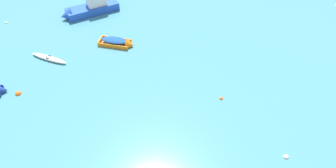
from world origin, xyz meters
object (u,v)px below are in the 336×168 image
at_px(motor_launch_blue_near_left, 89,8).
at_px(mooring_buoy_midfield, 18,94).
at_px(kayak_white_far_right, 49,58).
at_px(mooring_buoy_central, 6,23).
at_px(mooring_buoy_far_field, 221,99).
at_px(mooring_buoy_near_foreground, 286,157).
at_px(rowboat_orange_near_right, 120,43).

distance_m(motor_launch_blue_near_left, mooring_buoy_midfield, 12.48).
distance_m(motor_launch_blue_near_left, kayak_white_far_right, 7.97).
bearing_deg(mooring_buoy_central, mooring_buoy_midfield, -76.15).
relative_size(kayak_white_far_right, mooring_buoy_far_field, 11.58).
height_order(motor_launch_blue_near_left, mooring_buoy_far_field, motor_launch_blue_near_left).
bearing_deg(mooring_buoy_central, mooring_buoy_far_field, -37.33).
distance_m(motor_launch_blue_near_left, mooring_buoy_near_foreground, 23.96).
xyz_separation_m(rowboat_orange_near_right, mooring_buoy_near_foreground, (9.95, -14.23, -0.29)).
xyz_separation_m(mooring_buoy_far_field, mooring_buoy_central, (-18.30, 13.96, 0.00)).
relative_size(motor_launch_blue_near_left, mooring_buoy_midfield, 12.85).
bearing_deg(kayak_white_far_right, mooring_buoy_central, 125.03).
height_order(rowboat_orange_near_right, mooring_buoy_far_field, rowboat_orange_near_right).
xyz_separation_m(rowboat_orange_near_right, mooring_buoy_central, (-11.06, 5.70, -0.29)).
bearing_deg(mooring_buoy_midfield, mooring_buoy_central, 103.85).
bearing_deg(rowboat_orange_near_right, mooring_buoy_near_foreground, -55.04).
bearing_deg(rowboat_orange_near_right, motor_launch_blue_near_left, 114.50).
bearing_deg(mooring_buoy_midfield, motor_launch_blue_near_left, 63.06).
bearing_deg(mooring_buoy_midfield, mooring_buoy_near_foreground, -26.57).
bearing_deg(mooring_buoy_midfield, kayak_white_far_right, 62.46).
xyz_separation_m(kayak_white_far_right, mooring_buoy_far_field, (13.57, -7.21, -0.16)).
relative_size(motor_launch_blue_near_left, mooring_buoy_near_foreground, 16.38).
relative_size(kayak_white_far_right, mooring_buoy_central, 11.19).
relative_size(mooring_buoy_near_foreground, mooring_buoy_central, 1.27).
xyz_separation_m(rowboat_orange_near_right, kayak_white_far_right, (-6.33, -1.05, -0.12)).
height_order(rowboat_orange_near_right, mooring_buoy_near_foreground, rowboat_orange_near_right).
distance_m(mooring_buoy_near_foreground, mooring_buoy_central, 28.96).
distance_m(motor_launch_blue_near_left, mooring_buoy_central, 8.33).
bearing_deg(mooring_buoy_central, mooring_buoy_near_foreground, -43.48).
xyz_separation_m(rowboat_orange_near_right, mooring_buoy_far_field, (7.24, -8.26, -0.29)).
height_order(rowboat_orange_near_right, motor_launch_blue_near_left, motor_launch_blue_near_left).
relative_size(mooring_buoy_midfield, mooring_buoy_central, 1.62).
bearing_deg(mooring_buoy_near_foreground, mooring_buoy_midfield, 153.43).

